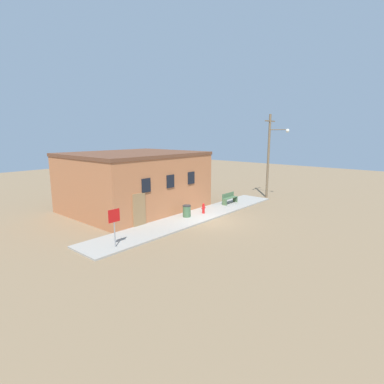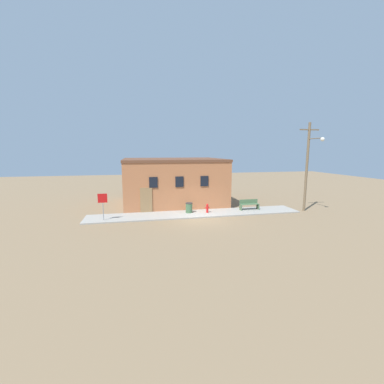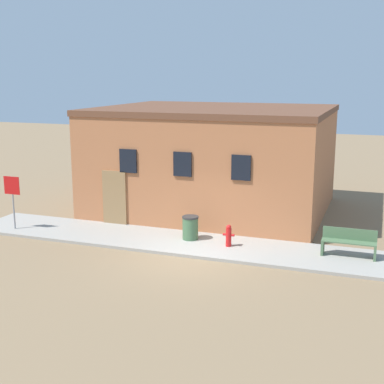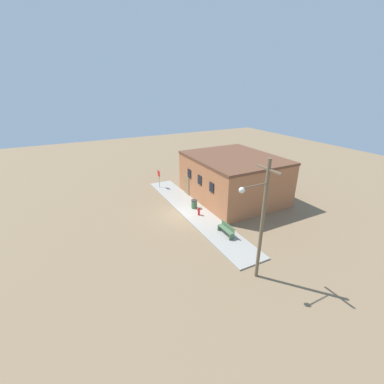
# 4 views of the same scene
# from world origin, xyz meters

# --- Properties ---
(ground_plane) EXTENTS (80.00, 80.00, 0.00)m
(ground_plane) POSITION_xyz_m (0.00, 0.00, 0.00)
(ground_plane) COLOR #846B4C
(sidewalk) EXTENTS (17.65, 2.60, 0.11)m
(sidewalk) POSITION_xyz_m (0.00, 1.30, 0.05)
(sidewalk) COLOR #9E998E
(sidewalk) RESTS_ON ground
(brick_building) EXTENTS (9.57, 8.04, 4.47)m
(brick_building) POSITION_xyz_m (-1.18, 6.56, 2.24)
(brick_building) COLOR #B26B42
(brick_building) RESTS_ON ground
(fire_hydrant) EXTENTS (0.40, 0.19, 0.76)m
(fire_hydrant) POSITION_xyz_m (0.96, 1.32, 0.49)
(fire_hydrant) COLOR red
(fire_hydrant) RESTS_ON sidewalk
(stop_sign) EXTENTS (0.68, 0.06, 2.02)m
(stop_sign) POSITION_xyz_m (-7.26, 0.60, 1.52)
(stop_sign) COLOR gray
(stop_sign) RESTS_ON sidewalk
(bench) EXTENTS (1.70, 0.44, 0.89)m
(bench) POSITION_xyz_m (4.88, 1.64, 0.57)
(bench) COLOR #4C6B47
(bench) RESTS_ON sidewalk
(trash_bin) EXTENTS (0.58, 0.58, 0.84)m
(trash_bin) POSITION_xyz_m (-0.54, 1.63, 0.53)
(trash_bin) COLOR #426642
(trash_bin) RESTS_ON sidewalk
(utility_pole) EXTENTS (1.80, 1.94, 7.61)m
(utility_pole) POSITION_xyz_m (9.64, 0.49, 4.20)
(utility_pole) COLOR brown
(utility_pole) RESTS_ON ground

